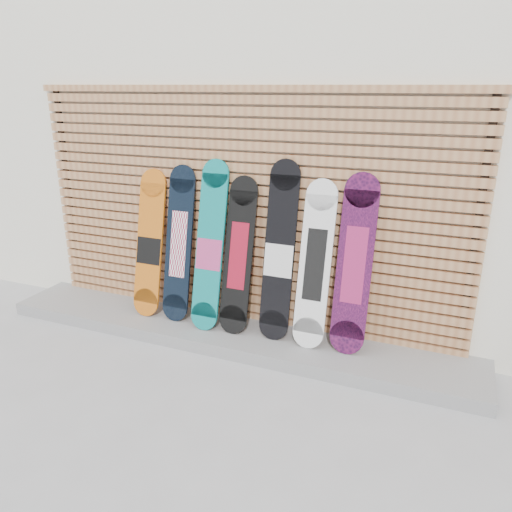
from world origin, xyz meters
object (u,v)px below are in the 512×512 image
object	(u,v)px
snowboard_2	(210,247)
snowboard_3	(238,256)
snowboard_0	(150,245)
snowboard_1	(179,244)
snowboard_4	(279,253)
snowboard_5	(315,265)
snowboard_6	(354,265)

from	to	relation	value
snowboard_2	snowboard_3	distance (m)	0.29
snowboard_0	snowboard_1	xyz separation A→B (m)	(0.33, 0.01, 0.04)
snowboard_1	snowboard_4	world-z (taller)	snowboard_4
snowboard_1	snowboard_5	size ratio (longest dim) A/B	1.03
snowboard_0	snowboard_1	bearing A→B (deg)	1.74
snowboard_6	snowboard_4	bearing A→B (deg)	-179.83
snowboard_2	snowboard_0	bearing A→B (deg)	177.93
snowboard_0	snowboard_3	world-z (taller)	snowboard_0
snowboard_1	snowboard_6	distance (m)	1.68
snowboard_0	snowboard_6	distance (m)	2.00
snowboard_1	snowboard_4	size ratio (longest dim) A/B	0.93
snowboard_0	snowboard_6	size ratio (longest dim) A/B	0.94
snowboard_1	snowboard_2	distance (m)	0.35
snowboard_2	snowboard_1	bearing A→B (deg)	174.37
snowboard_3	snowboard_5	distance (m)	0.72
snowboard_3	snowboard_4	distance (m)	0.39
snowboard_0	snowboard_4	world-z (taller)	snowboard_4
snowboard_5	snowboard_6	distance (m)	0.34
snowboard_1	snowboard_2	bearing A→B (deg)	-5.63
snowboard_1	snowboard_2	xyz separation A→B (m)	(0.35, -0.03, 0.02)
snowboard_4	snowboard_5	distance (m)	0.34
snowboard_2	snowboard_4	distance (m)	0.67
snowboard_0	snowboard_4	size ratio (longest dim) A/B	0.89
snowboard_0	snowboard_5	xyz separation A→B (m)	(1.67, -0.00, 0.02)
snowboard_4	snowboard_2	bearing A→B (deg)	-176.83
snowboard_3	snowboard_1	bearing A→B (deg)	178.76
snowboard_0	snowboard_4	bearing A→B (deg)	0.53
snowboard_4	snowboard_6	world-z (taller)	snowboard_4
snowboard_3	snowboard_2	bearing A→B (deg)	-175.76
snowboard_2	snowboard_4	size ratio (longest dim) A/B	0.98
snowboard_1	snowboard_0	bearing A→B (deg)	-178.26
snowboard_4	snowboard_5	xyz separation A→B (m)	(0.33, -0.01, -0.06)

